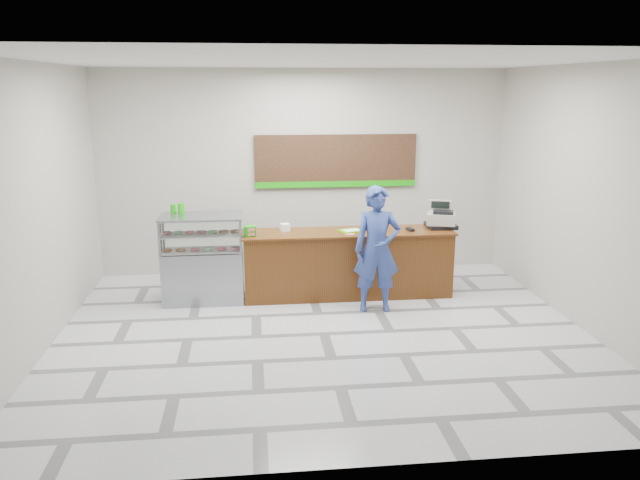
{
  "coord_description": "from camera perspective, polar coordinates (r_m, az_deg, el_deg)",
  "views": [
    {
      "loc": [
        -0.91,
        -7.69,
        3.2
      ],
      "look_at": [
        0.05,
        0.9,
        1.06
      ],
      "focal_mm": 35.0,
      "sensor_mm": 36.0,
      "label": 1
    }
  ],
  "objects": [
    {
      "name": "green_cup_left",
      "position": [
        9.75,
        -13.28,
        2.83
      ],
      "size": [
        0.08,
        0.08,
        0.13
      ],
      "primitive_type": "cylinder",
      "color": "#14A80A",
      "rests_on": "display_case"
    },
    {
      "name": "green_cup_right",
      "position": [
        9.65,
        -12.58,
        2.85
      ],
      "size": [
        0.1,
        0.1,
        0.16
      ],
      "primitive_type": "cylinder",
      "color": "#14A80A",
      "rests_on": "display_case"
    },
    {
      "name": "ceiling",
      "position": [
        7.75,
        0.42,
        16.09
      ],
      "size": [
        7.0,
        7.0,
        0.0
      ],
      "primitive_type": "plane",
      "rotation": [
        3.14,
        0.0,
        0.0
      ],
      "color": "silver",
      "rests_on": "back_wall"
    },
    {
      "name": "card_terminal",
      "position": [
        9.73,
        8.24,
        0.97
      ],
      "size": [
        0.12,
        0.17,
        0.04
      ],
      "primitive_type": "cube",
      "rotation": [
        0.0,
        0.0,
        0.24
      ],
      "color": "black",
      "rests_on": "sales_counter"
    },
    {
      "name": "straw_cup",
      "position": [
        9.55,
        -6.43,
        0.98
      ],
      "size": [
        0.07,
        0.07,
        0.11
      ],
      "primitive_type": "cylinder",
      "color": "silver",
      "rests_on": "sales_counter"
    },
    {
      "name": "back_wall",
      "position": [
        10.82,
        -1.48,
        6.18
      ],
      "size": [
        7.0,
        0.0,
        7.0
      ],
      "primitive_type": "plane",
      "rotation": [
        1.57,
        0.0,
        0.0
      ],
      "color": "#B1ACA3",
      "rests_on": "floor"
    },
    {
      "name": "sales_counter",
      "position": [
        9.73,
        2.53,
        -2.14
      ],
      "size": [
        3.26,
        0.76,
        1.03
      ],
      "color": "#5A2D12",
      "rests_on": "floor"
    },
    {
      "name": "cash_register",
      "position": [
        10.01,
        10.99,
        2.02
      ],
      "size": [
        0.56,
        0.57,
        0.42
      ],
      "rotation": [
        0.0,
        0.0,
        -0.31
      ],
      "color": "black",
      "rests_on": "sales_counter"
    },
    {
      "name": "menu_board",
      "position": [
        10.82,
        1.46,
        7.16
      ],
      "size": [
        2.8,
        0.06,
        0.9
      ],
      "color": "black",
      "rests_on": "back_wall"
    },
    {
      "name": "customer",
      "position": [
        9.01,
        5.24,
        -0.85
      ],
      "size": [
        0.7,
        0.49,
        1.84
      ],
      "primitive_type": "imported",
      "rotation": [
        0.0,
        0.0,
        -0.09
      ],
      "color": "navy",
      "rests_on": "floor"
    },
    {
      "name": "floor",
      "position": [
        8.38,
        0.38,
        -8.58
      ],
      "size": [
        7.0,
        7.0,
        0.0
      ],
      "primitive_type": "plane",
      "color": "silver",
      "rests_on": "ground"
    },
    {
      "name": "donut_decal",
      "position": [
        9.42,
        2.73,
        0.56
      ],
      "size": [
        0.15,
        0.15,
        0.0
      ],
      "primitive_type": "cylinder",
      "color": "#E7627B",
      "rests_on": "sales_counter"
    },
    {
      "name": "serving_tray",
      "position": [
        9.6,
        2.81,
        0.85
      ],
      "size": [
        0.41,
        0.35,
        0.02
      ],
      "rotation": [
        0.0,
        0.0,
        0.36
      ],
      "color": "#45B400",
      "rests_on": "sales_counter"
    },
    {
      "name": "napkin_box",
      "position": [
        9.61,
        -3.23,
        1.16
      ],
      "size": [
        0.16,
        0.16,
        0.11
      ],
      "primitive_type": "cube",
      "rotation": [
        0.0,
        0.0,
        0.22
      ],
      "color": "white",
      "rests_on": "sales_counter"
    },
    {
      "name": "display_case",
      "position": [
        9.61,
        -10.66,
        -1.6
      ],
      "size": [
        1.22,
        0.72,
        1.33
      ],
      "color": "gray",
      "rests_on": "floor"
    },
    {
      "name": "promo_box",
      "position": [
        9.33,
        -6.43,
        0.82
      ],
      "size": [
        0.19,
        0.13,
        0.15
      ],
      "primitive_type": "cube",
      "rotation": [
        0.0,
        0.0,
        0.11
      ],
      "color": "#14A80A",
      "rests_on": "sales_counter"
    }
  ]
}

